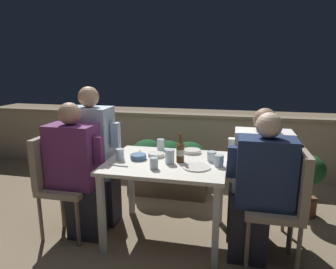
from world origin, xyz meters
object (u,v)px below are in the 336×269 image
Objects in this scene: chair_left_far at (77,166)px; potted_plant at (307,178)px; chair_right_far at (281,182)px; person_white_polo at (256,176)px; beer_bottle at (180,151)px; chair_right_near at (286,197)px; person_purple_stripe at (77,171)px; chair_left_near at (58,175)px; person_navy_jumper at (259,189)px; person_blue_shirt at (95,156)px.

potted_plant is at bearing 14.74° from chair_left_far.
chair_right_far is 0.20m from person_white_polo.
chair_right_far is 0.89m from beer_bottle.
beer_bottle is at bearing -6.91° from chair_left_far.
person_purple_stripe is at bearing 179.15° from chair_right_near.
person_white_polo reaches higher than chair_left_far.
chair_left_near is 1.00× the size of chair_left_far.
potted_plant is at bearing 58.10° from person_navy_jumper.
potted_plant is at bearing 20.35° from chair_left_near.
person_purple_stripe reaches higher than chair_right_far.
beer_bottle is (-0.84, -0.14, 0.26)m from chair_right_far.
person_blue_shirt is 1.69m from chair_right_far.
chair_right_near is at bearing -9.56° from person_blue_shirt.
person_purple_stripe is 0.93m from beer_bottle.
potted_plant is (0.54, 0.87, -0.20)m from person_navy_jumper.
person_navy_jumper is 1.29× the size of chair_right_far.
chair_right_far is at bearing -120.98° from potted_plant.
chair_left_near is 2.44m from potted_plant.
chair_right_far is (0.20, 0.30, -0.04)m from person_navy_jumper.
person_purple_stripe is at bearing 179.04° from person_navy_jumper.
person_navy_jumper is at bearing -9.59° from chair_left_far.
person_purple_stripe is at bearing -100.28° from person_blue_shirt.
chair_left_far is 1.08m from beer_bottle.
chair_left_far is at bearing -179.55° from chair_right_far.
person_white_polo reaches higher than chair_right_far.
chair_left_near is 1.00× the size of chair_right_near.
chair_left_far is 1.68m from person_white_polo.
chair_right_far is (1.69, 0.01, -0.12)m from person_blue_shirt.
person_navy_jumper is at bearing -0.85° from chair_left_near.
person_navy_jumper reaches higher than beer_bottle.
chair_left_far is 0.69× the size of person_blue_shirt.
person_white_polo is 0.69m from beer_bottle.
person_blue_shirt is at bearing 170.44° from chair_right_near.
beer_bottle reaches higher than chair_left_far.
chair_right_far is at bearing 8.06° from chair_left_near.
person_purple_stripe is 0.30m from chair_left_far.
person_white_polo is (1.49, 0.01, -0.09)m from person_blue_shirt.
potted_plant is (0.34, 0.57, -0.16)m from chair_right_far.
person_navy_jumper is (1.69, -0.28, 0.04)m from chair_left_far.
person_navy_jumper is 1.01× the size of person_white_polo.
potted_plant is (0.54, 0.57, -0.19)m from person_white_polo.
chair_right_near is at bearing -10.64° from beer_bottle.
person_purple_stripe reaches higher than person_white_polo.
beer_bottle is (0.89, 0.13, 0.20)m from person_purple_stripe.
beer_bottle reaches higher than chair_right_near.
person_blue_shirt is 0.87m from beer_bottle.
person_navy_jumper is 0.70m from beer_bottle.
chair_left_far is 1.00× the size of chair_right_near.
chair_left_near is at bearing 180.00° from person_purple_stripe.
person_blue_shirt is (0.05, 0.26, 0.06)m from person_purple_stripe.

